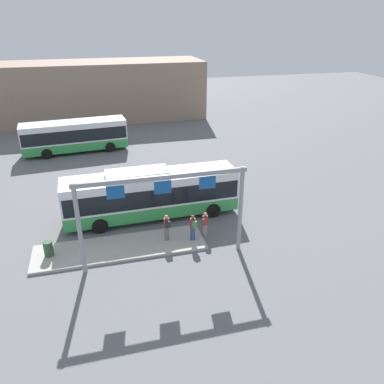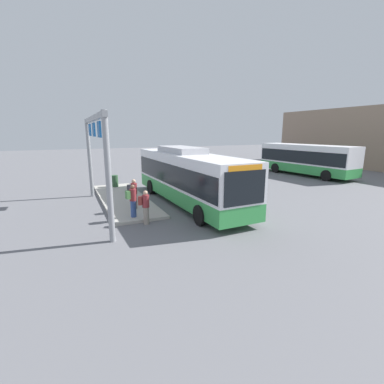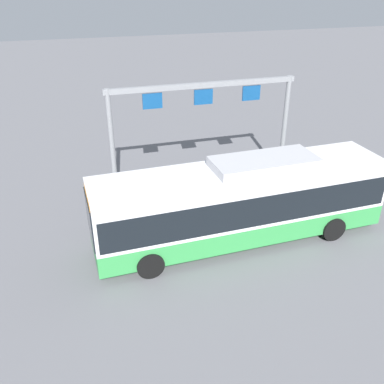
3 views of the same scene
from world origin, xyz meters
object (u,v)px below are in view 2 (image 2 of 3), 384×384
Objects in this scene: person_boarding at (145,206)px; person_waiting_near at (132,200)px; bus_background_left at (306,158)px; bus_main at (187,175)px; trash_bin at (115,181)px; person_waiting_mid at (134,193)px.

person_boarding is 0.99m from person_waiting_near.
bus_background_left reaches higher than person_waiting_near.
bus_main is 6.97× the size of person_waiting_near.
bus_background_left is at bearing 106.99° from bus_main.
bus_background_left reaches higher than trash_bin.
trash_bin is at bearing -153.93° from bus_main.
person_waiting_mid is (5.53, -18.92, -0.73)m from bus_background_left.
trash_bin is at bearing 76.84° from person_waiting_near.
person_boarding is at bearing -72.63° from bus_background_left.
bus_background_left is at bearing 86.12° from trash_bin.
person_waiting_mid is 6.83m from trash_bin.
person_waiting_near is (1.86, -3.83, -0.76)m from bus_main.
person_waiting_near is (-0.89, -0.41, 0.16)m from person_boarding.
trash_bin is (-8.33, 0.46, -0.44)m from person_waiting_near.
person_waiting_near is 1.86× the size of trash_bin.
bus_main is at bearing -3.67° from person_waiting_mid.
bus_background_left is 19.73m from person_waiting_mid.
person_waiting_mid is 1.86× the size of trash_bin.
bus_main is 4.49m from person_boarding.
bus_main reaches higher than bus_background_left.
person_waiting_near is 8.35m from trash_bin.
person_waiting_near is at bearing 134.16° from person_boarding.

